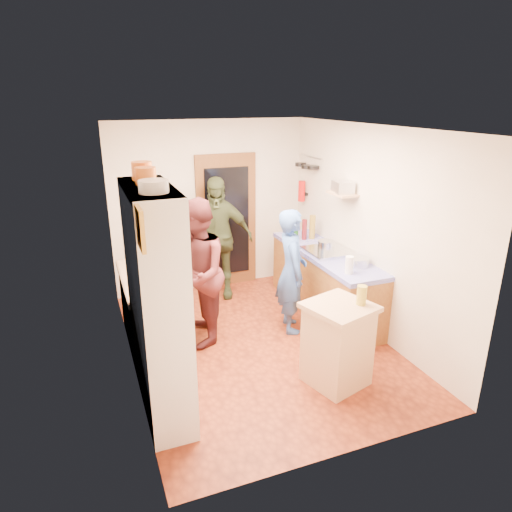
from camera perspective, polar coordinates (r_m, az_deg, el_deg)
floor at (r=5.79m, az=0.21°, el=-10.93°), size 3.00×4.00×0.02m
ceiling at (r=5.01m, az=0.25°, el=15.92°), size 3.00×4.00×0.02m
wall_back at (r=7.09m, az=-5.76°, el=6.14°), size 3.00×0.02×2.60m
wall_front at (r=3.60m, az=12.14°, el=-7.72°), size 3.00×0.02×2.60m
wall_left at (r=4.93m, az=-16.32°, el=-0.50°), size 0.02×4.00×2.60m
wall_right at (r=5.95m, az=13.91°, el=3.08°), size 0.02×4.00×2.60m
door_frame at (r=7.19m, az=-3.68°, el=4.32°), size 0.95×0.06×2.10m
door_glass at (r=7.15m, az=-3.59°, el=4.25°), size 0.70×0.02×1.70m
hutch_body at (r=4.29m, az=-12.19°, el=-6.07°), size 0.40×1.20×2.20m
hutch_top_shelf at (r=3.96m, az=-13.30°, el=8.21°), size 0.40×1.14×0.04m
plate_stack at (r=3.66m, az=-12.70°, el=8.49°), size 0.23×0.23×0.10m
orange_pot_a at (r=4.05m, az=-13.63°, el=9.74°), size 0.18×0.18×0.14m
orange_pot_b at (r=4.26m, az=-14.08°, el=10.30°), size 0.18×0.18×0.16m
left_counter_base at (r=5.71m, az=-12.85°, el=-6.96°), size 0.60×1.40×0.85m
left_counter_top at (r=5.53m, az=-13.19°, el=-2.78°), size 0.64×1.44×0.05m
toaster at (r=5.15m, az=-12.12°, el=-2.91°), size 0.26×0.18×0.19m
kettle at (r=5.30m, az=-13.50°, el=-2.44°), size 0.19×0.19×0.18m
orange_bowl at (r=5.69m, az=-12.74°, el=-1.37°), size 0.22×0.22×0.09m
chopping_board at (r=6.07m, az=-13.89°, el=-0.43°), size 0.36×0.31×0.02m
right_counter_base at (r=6.48m, az=8.53°, el=-3.48°), size 0.60×2.20×0.84m
right_counter_top at (r=6.32m, az=8.73°, el=0.28°), size 0.62×2.22×0.06m
hob at (r=6.27m, az=8.94°, el=0.60°), size 0.55×0.58×0.04m
pot_on_hob at (r=6.18m, az=8.74°, el=1.26°), size 0.22×0.22×0.14m
bottle_a at (r=6.73m, az=5.01°, el=3.13°), size 0.09×0.09×0.27m
bottle_b at (r=6.77m, az=6.07°, el=3.31°), size 0.08×0.08×0.30m
bottle_c at (r=6.82m, az=7.05°, el=3.63°), size 0.10×0.10×0.36m
paper_towel at (r=5.54m, az=11.59°, el=-1.12°), size 0.11×0.11×0.22m
mixing_bowl at (r=5.85m, az=12.60°, el=-0.68°), size 0.33×0.33×0.11m
island_base at (r=4.95m, az=10.11°, el=-11.06°), size 0.68×0.68×0.86m
island_top at (r=4.74m, az=10.43°, el=-6.30°), size 0.77×0.77×0.05m
cutting_board at (r=4.73m, az=9.58°, el=-6.16°), size 0.42×0.37×0.02m
oil_jar at (r=4.74m, az=13.07°, el=-4.79°), size 0.13×0.13×0.20m
pan_rail at (r=7.05m, az=6.91°, el=12.22°), size 0.02×0.65×0.02m
pan_hang_a at (r=6.89m, az=7.11°, el=10.95°), size 0.18×0.18×0.05m
pan_hang_b at (r=7.07m, az=6.33°, el=11.03°), size 0.16×0.16×0.05m
pan_hang_c at (r=7.24m, az=5.59°, el=11.33°), size 0.17×0.17×0.05m
wall_shelf at (r=6.14m, az=10.74°, el=7.66°), size 0.26×0.42×0.03m
radio at (r=6.13m, az=10.79°, el=8.49°), size 0.27×0.33×0.15m
ext_bracket at (r=7.31m, az=6.15°, el=7.72°), size 0.06×0.10×0.04m
fire_extinguisher at (r=7.27m, az=5.73°, el=8.08°), size 0.11×0.11×0.32m
picture_frame at (r=3.24m, az=-14.27°, el=3.35°), size 0.03×0.25×0.30m
person_hob at (r=5.80m, az=4.81°, el=-1.98°), size 0.51×0.66×1.61m
person_left at (r=5.54m, az=-7.14°, el=-2.02°), size 0.86×1.01×1.81m
person_back at (r=6.79m, az=-4.88°, el=2.24°), size 1.16×0.74×1.84m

